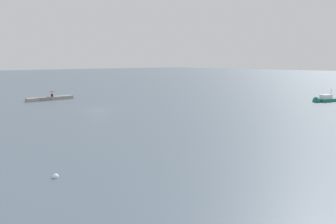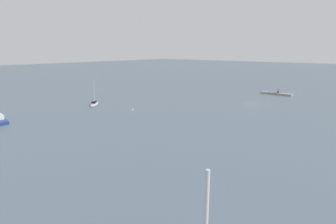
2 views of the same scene
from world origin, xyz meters
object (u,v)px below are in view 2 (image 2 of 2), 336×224
Objects in this scene: person_seated_dark_left at (278,92)px; sailboat_grey_far at (94,104)px; mooring_buoy_near at (132,110)px; umbrella_open_red at (278,89)px.

person_seated_dark_left is 58.10m from sailboat_grey_far.
mooring_buoy_near is (19.40, 46.19, -0.85)m from person_seated_dark_left.
umbrella_open_red is at bearing 138.01° from person_seated_dark_left.
umbrella_open_red is at bearing -112.81° from mooring_buoy_near.
sailboat_grey_far is at bearing 11.55° from mooring_buoy_near.
mooring_buoy_near is (-12.27, -2.51, -0.19)m from sailboat_grey_far.
sailboat_grey_far is at bearing 66.49° from person_seated_dark_left.
sailboat_grey_far is 12.53m from mooring_buoy_near.
person_seated_dark_left is 0.85m from umbrella_open_red.
sailboat_grey_far reaches higher than umbrella_open_red.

